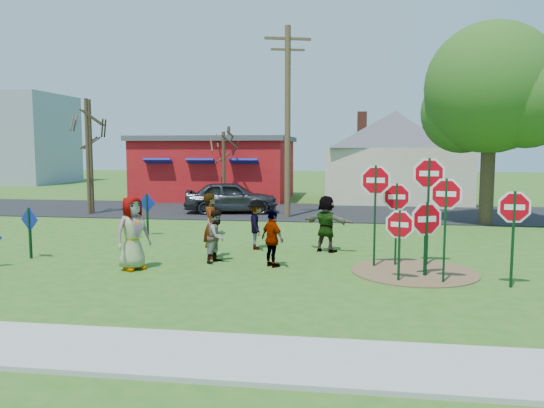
{
  "coord_description": "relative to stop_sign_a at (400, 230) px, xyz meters",
  "views": [
    {
      "loc": [
        2.81,
        -14.72,
        3.16
      ],
      "look_at": [
        0.6,
        0.41,
        1.56
      ],
      "focal_mm": 35.0,
      "sensor_mm": 36.0,
      "label": 1
    }
  ],
  "objects": [
    {
      "name": "person_b",
      "position": [
        -5.11,
        1.98,
        -0.3
      ],
      "size": [
        0.56,
        0.75,
        1.88
      ],
      "primitive_type": "imported",
      "rotation": [
        0.0,
        0.0,
        1.74
      ],
      "color": "#237C66",
      "rests_on": "ground"
    },
    {
      "name": "stop_sign_a",
      "position": [
        0.0,
        0.0,
        0.0
      ],
      "size": [
        0.89,
        0.3,
        1.84
      ],
      "rotation": [
        0.0,
        0.0,
        -0.31
      ],
      "color": "#0D3217",
      "rests_on": "ground"
    },
    {
      "name": "red_building",
      "position": [
        -9.51,
        20.01,
        0.72
      ],
      "size": [
        9.4,
        7.69,
        3.9
      ],
      "color": "#A41016",
      "rests_on": "ground"
    },
    {
      "name": "distant_building",
      "position": [
        -32.01,
        32.02,
        2.76
      ],
      "size": [
        10.0,
        8.0,
        8.0
      ],
      "primitive_type": "cube",
      "color": "#8C939E",
      "rests_on": "ground"
    },
    {
      "name": "stop_sign_c",
      "position": [
        1.03,
        -0.02,
        0.59
      ],
      "size": [
        0.99,
        0.15,
        2.61
      ],
      "rotation": [
        0.0,
        0.0,
        -0.14
      ],
      "color": "#0D3217",
      "rests_on": "ground"
    },
    {
      "name": "person_c",
      "position": [
        -4.82,
        1.47,
        -0.51
      ],
      "size": [
        0.76,
        0.86,
        1.46
      ],
      "primitive_type": "imported",
      "rotation": [
        0.0,
        0.0,
        1.23
      ],
      "color": "#915E42",
      "rests_on": "ground"
    },
    {
      "name": "suv",
      "position": [
        -6.87,
        12.42,
        -0.43
      ],
      "size": [
        4.75,
        2.53,
        1.54
      ],
      "primitive_type": "imported",
      "rotation": [
        0.0,
        0.0,
        1.74
      ],
      "color": "#313036",
      "rests_on": "road"
    },
    {
      "name": "bare_tree_west",
      "position": [
        -13.49,
        10.97,
        2.32
      ],
      "size": [
        1.8,
        1.8,
        5.5
      ],
      "color": "#382819",
      "rests_on": "ground"
    },
    {
      "name": "bare_tree_east",
      "position": [
        -7.99,
        16.81,
        1.61
      ],
      "size": [
        1.8,
        1.8,
        4.41
      ],
      "color": "#382819",
      "rests_on": "ground"
    },
    {
      "name": "ground",
      "position": [
        -4.01,
        2.02,
        -1.24
      ],
      "size": [
        120.0,
        120.0,
        0.0
      ],
      "primitive_type": "plane",
      "color": "#285E1A",
      "rests_on": "ground"
    },
    {
      "name": "person_d",
      "position": [
        -4.05,
        3.53,
        -0.45
      ],
      "size": [
        0.78,
        1.12,
        1.58
      ],
      "primitive_type": "imported",
      "rotation": [
        0.0,
        0.0,
        1.78
      ],
      "color": "#2F2F34",
      "rests_on": "ground"
    },
    {
      "name": "blue_diamond_b",
      "position": [
        -10.27,
        1.18,
        -0.32
      ],
      "size": [
        0.67,
        0.24,
        1.48
      ],
      "rotation": [
        0.0,
        0.0,
        -0.33
      ],
      "color": "#0D3217",
      "rests_on": "ground"
    },
    {
      "name": "stop_sign_b",
      "position": [
        -0.51,
        1.5,
        0.84
      ],
      "size": [
        1.08,
        0.11,
        2.87
      ],
      "rotation": [
        0.0,
        0.0,
        -0.08
      ],
      "color": "#0D3217",
      "rests_on": "ground"
    },
    {
      "name": "stop_sign_f",
      "position": [
        2.49,
        -0.2,
        0.43
      ],
      "size": [
        0.99,
        0.08,
        2.34
      ],
      "rotation": [
        0.0,
        0.0,
        -0.06
      ],
      "color": "#0D3217",
      "rests_on": "ground"
    },
    {
      "name": "person_a",
      "position": [
        -6.76,
        0.27,
        -0.27
      ],
      "size": [
        1.06,
        1.13,
        1.94
      ],
      "primitive_type": "imported",
      "rotation": [
        0.0,
        0.0,
        0.92
      ],
      "color": "#3D5087",
      "rests_on": "ground"
    },
    {
      "name": "cream_house",
      "position": [
        1.49,
        20.02,
        1.68
      ],
      "size": [
        9.4,
        9.4,
        6.5
      ],
      "color": "beige",
      "rests_on": "ground"
    },
    {
      "name": "stop_sign_e",
      "position": [
        0.69,
        0.6,
        0.08
      ],
      "size": [
        1.05,
        0.5,
        2.01
      ],
      "rotation": [
        0.0,
        0.0,
        0.44
      ],
      "color": "#0D3217",
      "rests_on": "ground"
    },
    {
      "name": "leafy_tree",
      "position": [
        4.57,
        10.19,
        4.08
      ],
      "size": [
        5.81,
        5.3,
        8.26
      ],
      "color": "#382819",
      "rests_on": "ground"
    },
    {
      "name": "bare_tree_mid",
      "position": [
        -13.57,
        11.42,
        2.32
      ],
      "size": [
        1.8,
        1.8,
        5.5
      ],
      "color": "#382819",
      "rests_on": "ground"
    },
    {
      "name": "sidewalk",
      "position": [
        -4.01,
        -5.18,
        -1.2
      ],
      "size": [
        22.0,
        1.8,
        0.08
      ],
      "primitive_type": "cube",
      "color": "#9E9E99",
      "rests_on": "ground"
    },
    {
      "name": "stop_sign_g",
      "position": [
        0.07,
        1.74,
        0.41
      ],
      "size": [
        1.0,
        0.07,
        2.37
      ],
      "rotation": [
        0.0,
        0.0,
        -0.02
      ],
      "color": "#0D3217",
      "rests_on": "ground"
    },
    {
      "name": "utility_pole",
      "position": [
        -3.99,
        11.26,
        3.28
      ],
      "size": [
        2.04,
        0.71,
        8.58
      ],
      "rotation": [
        0.0,
        0.0,
        0.29
      ],
      "color": "#4C3823",
      "rests_on": "ground"
    },
    {
      "name": "stop_sign_d",
      "position": [
        0.91,
        1.9,
        0.98
      ],
      "size": [
        1.14,
        0.11,
        3.07
      ],
      "rotation": [
        0.0,
        0.0,
        -0.08
      ],
      "color": "#0D3217",
      "rests_on": "ground"
    },
    {
      "name": "blue_diamond_d",
      "position": [
        -8.45,
        5.55,
        -0.27
      ],
      "size": [
        0.69,
        0.19,
        1.55
      ],
      "rotation": [
        0.0,
        0.0,
        -0.24
      ],
      "color": "#0D3217",
      "rests_on": "ground"
    },
    {
      "name": "person_f",
      "position": [
        -1.88,
        3.44,
        -0.37
      ],
      "size": [
        1.68,
        1.12,
        1.74
      ],
      "primitive_type": "imported",
      "rotation": [
        0.0,
        0.0,
        2.73
      ],
      "color": "#1A5335",
      "rests_on": "ground"
    },
    {
      "name": "dirt_patch",
      "position": [
        0.49,
        1.02,
        -1.23
      ],
      "size": [
        3.2,
        3.2,
        0.03
      ],
      "primitive_type": "cylinder",
      "color": "brown",
      "rests_on": "ground"
    },
    {
      "name": "blue_diamond_c",
      "position": [
        -8.86,
        4.9,
        -0.57
      ],
      "size": [
        0.64,
        0.2,
        1.11
      ],
      "rotation": [
        0.0,
        0.0,
        -0.28
      ],
      "color": "#0D3217",
      "rests_on": "ground"
    },
    {
      "name": "road",
      "position": [
        -4.01,
        13.52,
        -1.22
      ],
      "size": [
        120.0,
        7.5,
        0.04
      ],
      "primitive_type": "cube",
      "color": "black",
      "rests_on": "ground"
    },
    {
      "name": "person_e",
      "position": [
        -3.21,
        1.11,
        -0.49
      ],
      "size": [
        0.89,
        0.88,
        1.51
      ],
      "primitive_type": "imported",
      "rotation": [
        0.0,
        0.0,
        2.36
      ],
      "color": "#4F3460",
      "rests_on": "ground"
    },
    {
      "name": "bare_tree_extra",
      "position": [
        -7.94,
        15.34,
        1.39
      ],
      "size": [
        1.8,
        1.8,
        4.06
      ],
      "color": "#382819",
      "rests_on": "ground"
    }
  ]
}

